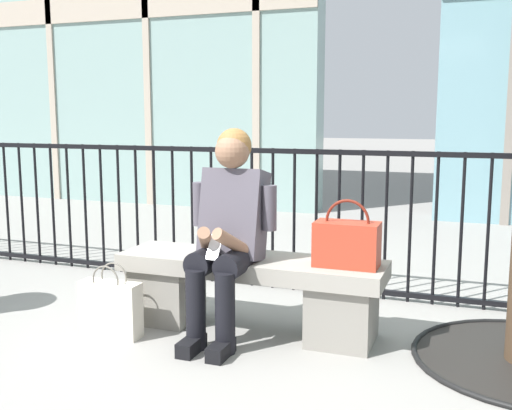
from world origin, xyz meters
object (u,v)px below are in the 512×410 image
object	(u,v)px
stone_bench	(250,286)
shopping_bag	(111,308)
seated_person_with_phone	(228,227)
handbag_on_bench	(347,243)

from	to	relation	value
stone_bench	shopping_bag	world-z (taller)	stone_bench
stone_bench	seated_person_with_phone	distance (m)	0.41
handbag_on_bench	shopping_bag	size ratio (longest dim) A/B	0.87
stone_bench	handbag_on_bench	world-z (taller)	handbag_on_bench
handbag_on_bench	seated_person_with_phone	bearing A→B (deg)	-169.90
stone_bench	shopping_bag	bearing A→B (deg)	-152.75
stone_bench	seated_person_with_phone	xyz separation A→B (m)	(-0.09, -0.13, 0.38)
stone_bench	shopping_bag	xyz separation A→B (m)	(-0.73, -0.38, -0.10)
seated_person_with_phone	handbag_on_bench	size ratio (longest dim) A/B	3.20
shopping_bag	seated_person_with_phone	bearing A→B (deg)	21.01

